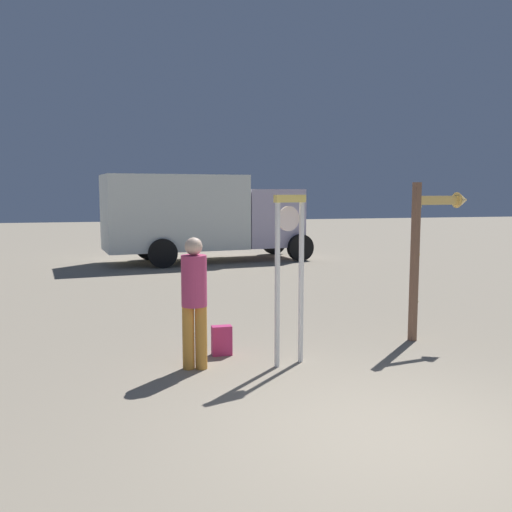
{
  "coord_description": "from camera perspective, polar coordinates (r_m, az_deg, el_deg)",
  "views": [
    {
      "loc": [
        -2.51,
        -4.68,
        2.35
      ],
      "look_at": [
        -0.11,
        4.9,
        1.2
      ],
      "focal_mm": 39.29,
      "sensor_mm": 36.0,
      "label": 1
    }
  ],
  "objects": [
    {
      "name": "box_truck_near",
      "position": [
        18.78,
        -5.73,
        4.23
      ],
      "size": [
        6.99,
        3.22,
        2.87
      ],
      "color": "silver",
      "rests_on": "ground_plane"
    },
    {
      "name": "ground_plane",
      "position": [
        5.81,
        13.55,
        -17.4
      ],
      "size": [
        80.0,
        80.0,
        0.0
      ],
      "primitive_type": "plane",
      "color": "gray"
    },
    {
      "name": "standing_clock",
      "position": [
        7.5,
        3.42,
        -0.81
      ],
      "size": [
        0.48,
        0.24,
        2.3
      ],
      "color": "silver",
      "rests_on": "ground_plane"
    },
    {
      "name": "person_near_clock",
      "position": [
        7.39,
        -6.31,
        -4.09
      ],
      "size": [
        0.34,
        0.34,
        1.75
      ],
      "color": "#CB8632",
      "rests_on": "ground_plane"
    },
    {
      "name": "backpack",
      "position": [
        8.15,
        -3.52,
        -8.6
      ],
      "size": [
        0.29,
        0.19,
        0.43
      ],
      "color": "#B62D63",
      "rests_on": "ground_plane"
    },
    {
      "name": "arrow_sign",
      "position": [
        9.23,
        17.56,
        2.13
      ],
      "size": [
        1.08,
        0.35,
        2.48
      ],
      "color": "brown",
      "rests_on": "ground_plane"
    }
  ]
}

